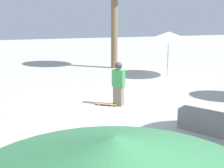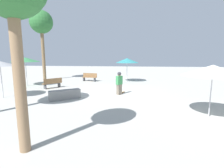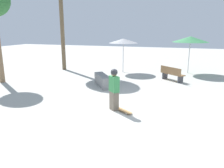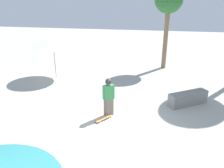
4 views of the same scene
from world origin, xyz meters
The scene contains 6 objects.
ground_plane centered at (0.00, 0.00, 0.00)m, with size 60.00×60.00×0.00m, color #B2AFA8.
skater_main centered at (-0.83, -0.56, 0.87)m, with size 0.48×0.46×1.61m.
skateboard centered at (-0.40, -0.68, 0.06)m, with size 0.78×0.61×0.07m.
concrete_ledge centered at (-2.56, 2.75, 0.30)m, with size 1.50×1.83×0.61m.
shade_umbrella_white centered at (-4.91, -4.90, 2.11)m, with size 2.61×2.61×2.35m.
palm_tree_far_back centered at (-8.47, 1.68, 4.44)m, with size 1.84×1.84×5.51m.
Camera 4 is at (7.03, 1.30, 4.43)m, focal length 35.00 mm.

